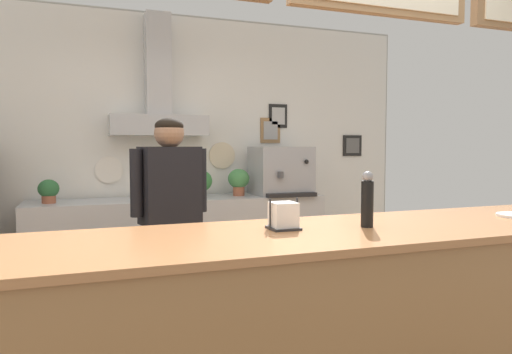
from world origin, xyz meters
TOP-DOWN VIEW (x-y plane):
  - back_wall_assembly at (-0.01, 2.47)m, footprint 5.29×3.04m
  - back_prep_counter at (0.04, 2.27)m, footprint 2.82×0.59m
  - shop_worker at (-0.30, 0.91)m, footprint 0.53×0.30m
  - espresso_machine at (1.09, 2.25)m, footprint 0.57×0.56m
  - potted_sage at (0.64, 2.28)m, footprint 0.22×0.22m
  - potted_thyme at (-1.13, 2.25)m, footprint 0.18×0.18m
  - potted_basil at (-0.09, 2.24)m, footprint 0.16×0.16m
  - potted_rosemary at (0.23, 2.29)m, footprint 0.25×0.25m
  - pepper_grinder at (0.30, -0.53)m, footprint 0.05×0.05m
  - napkin_holder at (-0.06, -0.45)m, footprint 0.13×0.12m

SIDE VIEW (x-z plane):
  - back_prep_counter at x=0.04m, z-range -0.01..0.92m
  - shop_worker at x=-0.30m, z-range 0.07..1.69m
  - potted_basil at x=-0.09m, z-range 0.93..1.14m
  - potted_thyme at x=-1.13m, z-range 0.94..1.15m
  - potted_rosemary at x=0.23m, z-range 0.94..1.21m
  - potted_sage at x=0.64m, z-range 0.95..1.22m
  - napkin_holder at x=-0.06m, z-range 1.06..1.20m
  - espresso_machine at x=1.09m, z-range 0.92..1.42m
  - pepper_grinder at x=0.30m, z-range 1.07..1.32m
  - back_wall_assembly at x=-0.01m, z-range 0.09..2.86m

